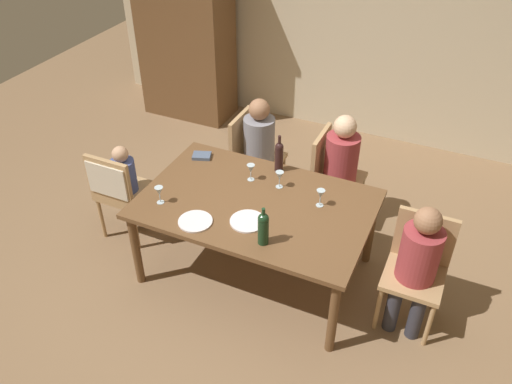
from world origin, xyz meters
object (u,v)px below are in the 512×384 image
at_px(person_woman_host, 344,163).
at_px(wine_glass_far, 280,176).
at_px(dinner_plate_guest_left, 195,221).
at_px(person_child_small, 127,181).
at_px(wine_glass_near_left, 251,169).
at_px(chair_far_right, 331,172).
at_px(chair_right_end, 418,263).
at_px(person_man_bearded, 262,144).
at_px(chair_left_end, 116,187).
at_px(dinner_plate_host, 248,221).
at_px(wine_bottle_tall_green, 279,156).
at_px(dining_table, 256,209).
at_px(armoire_cabinet, 185,30).
at_px(chair_far_left, 251,152).
at_px(wine_bottle_dark_red, 263,228).
at_px(person_man_guest, 418,262).
at_px(wine_glass_near_right, 321,195).
at_px(wine_glass_centre, 159,192).

distance_m(person_woman_host, wine_glass_far, 0.81).
bearing_deg(dinner_plate_guest_left, person_child_small, 155.80).
bearing_deg(wine_glass_near_left, chair_far_right, 55.30).
distance_m(chair_right_end, person_man_bearded, 1.91).
bearing_deg(chair_left_end, dinner_plate_guest_left, -16.63).
height_order(chair_left_end, person_child_small, person_child_small).
height_order(chair_right_end, dinner_plate_host, chair_right_end).
height_order(chair_far_right, wine_glass_near_left, chair_far_right).
bearing_deg(wine_bottle_tall_green, chair_right_end, -17.29).
distance_m(wine_glass_near_left, dinner_plate_host, 0.57).
relative_size(dining_table, wine_bottle_tall_green, 5.36).
height_order(armoire_cabinet, chair_far_left, armoire_cabinet).
height_order(person_child_small, wine_bottle_dark_red, wine_bottle_dark_red).
xyz_separation_m(armoire_cabinet, person_man_guest, (3.31, -2.37, -0.45)).
height_order(person_man_bearded, wine_glass_far, person_man_bearded).
xyz_separation_m(dining_table, person_man_bearded, (-0.39, 0.98, -0.03)).
bearing_deg(wine_glass_near_right, chair_left_end, -170.60).
xyz_separation_m(person_man_bearded, dinner_plate_host, (0.43, -1.23, 0.11)).
relative_size(chair_left_end, wine_glass_centre, 6.17).
height_order(wine_bottle_tall_green, dinner_plate_guest_left, wine_bottle_tall_green).
distance_m(person_child_small, wine_glass_far, 1.44).
xyz_separation_m(person_woman_host, person_man_guest, (0.86, -1.00, -0.01)).
relative_size(armoire_cabinet, dinner_plate_host, 8.00).
height_order(dining_table, wine_glass_near_right, wine_glass_near_right).
bearing_deg(wine_glass_near_left, dining_table, -57.50).
distance_m(wine_glass_near_left, dinner_plate_guest_left, 0.70).
distance_m(dining_table, chair_right_end, 1.31).
bearing_deg(armoire_cabinet, person_woman_host, -29.17).
bearing_deg(chair_far_right, wine_bottle_tall_green, -34.87).
height_order(chair_left_end, wine_bottle_dark_red, wine_bottle_dark_red).
bearing_deg(chair_right_end, wine_glass_near_right, -5.73).
xyz_separation_m(chair_left_end, person_child_small, (0.00, 0.15, -0.03)).
bearing_deg(wine_glass_near_right, wine_glass_far, 165.73).
relative_size(person_man_bearded, wine_glass_near_right, 7.54).
xyz_separation_m(armoire_cabinet, person_child_small, (0.72, -2.32, -0.54)).
relative_size(wine_bottle_tall_green, wine_glass_far, 2.29).
height_order(dining_table, wine_glass_near_left, wine_glass_near_left).
bearing_deg(wine_glass_near_right, dinner_plate_guest_left, -143.44).
xyz_separation_m(chair_left_end, wine_bottle_tall_green, (1.29, 0.62, 0.31)).
bearing_deg(wine_glass_centre, wine_glass_near_right, 22.83).
distance_m(chair_right_end, dinner_plate_host, 1.32).
bearing_deg(wine_glass_near_left, wine_bottle_dark_red, -58.58).
relative_size(chair_far_left, wine_glass_centre, 6.17).
distance_m(wine_bottle_tall_green, wine_glass_far, 0.25).
bearing_deg(dinner_plate_guest_left, wine_glass_near_left, 77.76).
xyz_separation_m(person_child_small, wine_glass_centre, (0.61, -0.34, 0.30)).
distance_m(armoire_cabinet, chair_far_left, 2.12).
xyz_separation_m(wine_glass_centre, wine_glass_near_right, (1.16, 0.49, 0.00)).
xyz_separation_m(dinner_plate_host, dinner_plate_guest_left, (-0.36, -0.17, 0.00)).
xyz_separation_m(wine_glass_far, dinner_plate_host, (-0.04, -0.52, -0.10)).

